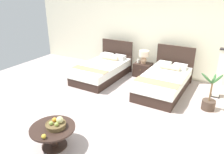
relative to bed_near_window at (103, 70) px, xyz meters
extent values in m
cube|color=#A69693|center=(1.07, -1.70, -0.30)|extent=(9.51, 9.72, 0.02)
cube|color=beige|center=(1.07, 1.36, 1.07)|extent=(9.51, 0.12, 2.72)
cube|color=#2F201A|center=(0.00, -0.09, -0.16)|extent=(1.19, 2.13, 0.27)
cube|color=white|center=(0.00, -0.09, 0.10)|extent=(1.23, 2.17, 0.25)
cube|color=#2F201A|center=(0.02, 1.00, 0.27)|extent=(1.23, 0.08, 1.11)
cube|color=white|center=(-0.24, 0.71, 0.30)|extent=(0.42, 0.31, 0.14)
cube|color=white|center=(0.27, 0.70, 0.30)|extent=(0.42, 0.31, 0.14)
cylinder|color=beige|center=(0.01, 0.47, 0.30)|extent=(0.63, 0.16, 0.15)
cube|color=#A17A57|center=(-0.01, -0.71, 0.23)|extent=(1.21, 0.34, 0.01)
cube|color=#2F201A|center=(2.13, -0.09, -0.14)|extent=(1.17, 2.14, 0.30)
cube|color=white|center=(2.13, -0.09, 0.13)|extent=(1.21, 2.18, 0.22)
cube|color=#2F201A|center=(2.15, 1.00, 0.29)|extent=(1.21, 0.08, 1.16)
cube|color=white|center=(1.90, 0.72, 0.31)|extent=(0.41, 0.31, 0.14)
cube|color=white|center=(2.39, 0.71, 0.31)|extent=(0.41, 0.31, 0.14)
cylinder|color=beige|center=(2.14, 0.47, 0.31)|extent=(0.62, 0.16, 0.15)
cube|color=#A17A57|center=(2.12, -0.70, 0.24)|extent=(1.19, 0.42, 0.01)
cube|color=#2F201A|center=(1.14, 0.82, -0.06)|extent=(0.58, 0.47, 0.47)
sphere|color=tan|center=(1.14, 0.58, 0.01)|extent=(0.02, 0.02, 0.02)
cylinder|color=tan|center=(1.14, 0.84, 0.18)|extent=(0.15, 0.15, 0.02)
ellipsoid|color=tan|center=(1.14, 0.84, 0.29)|extent=(0.21, 0.21, 0.19)
cylinder|color=#99844C|center=(1.14, 0.84, 0.41)|extent=(0.02, 0.02, 0.04)
cylinder|color=beige|center=(1.14, 0.84, 0.52)|extent=(0.34, 0.34, 0.19)
cylinder|color=silver|center=(0.96, 0.78, 0.24)|extent=(0.09, 0.09, 0.12)
torus|color=silver|center=(0.96, 0.78, 0.30)|extent=(0.09, 0.09, 0.01)
cylinder|color=#2F201A|center=(1.04, -3.46, -0.28)|extent=(0.48, 0.48, 0.02)
cylinder|color=#2F201A|center=(1.04, -3.46, -0.09)|extent=(0.13, 0.13, 0.40)
cylinder|color=#2F201A|center=(1.04, -3.46, 0.12)|extent=(0.85, 0.85, 0.04)
cylinder|color=brown|center=(1.10, -3.43, 0.18)|extent=(0.36, 0.36, 0.08)
torus|color=brown|center=(1.10, -3.43, 0.22)|extent=(0.38, 0.38, 0.02)
sphere|color=#C3C484|center=(1.15, -3.36, 0.28)|extent=(0.13, 0.13, 0.13)
sphere|color=orange|center=(1.04, -3.38, 0.26)|extent=(0.09, 0.09, 0.09)
sphere|color=#8CA74A|center=(1.06, -3.49, 0.25)|extent=(0.08, 0.08, 0.08)
sphere|color=#92A547|center=(1.17, -3.47, 0.25)|extent=(0.08, 0.08, 0.08)
sphere|color=gold|center=(1.15, -3.78, 0.18)|extent=(0.08, 0.08, 0.08)
cube|color=black|center=(3.54, 0.38, -0.28)|extent=(0.22, 0.22, 0.03)
cube|color=white|center=(3.54, 0.38, 0.41)|extent=(0.18, 0.18, 1.34)
cylinder|color=#413228|center=(3.44, -0.50, -0.17)|extent=(0.33, 0.33, 0.25)
cylinder|color=brown|center=(3.44, -0.50, 0.19)|extent=(0.04, 0.04, 0.46)
ellipsoid|color=#386837|center=(3.54, -0.48, 0.55)|extent=(0.25, 0.10, 0.30)
ellipsoid|color=#386837|center=(3.46, -0.38, 0.51)|extent=(0.09, 0.27, 0.23)
ellipsoid|color=#386837|center=(3.31, -0.51, 0.54)|extent=(0.32, 0.10, 0.29)
ellipsoid|color=#386837|center=(3.45, -0.61, 0.52)|extent=(0.07, 0.27, 0.25)
camera|label=1|loc=(3.70, -5.89, 2.54)|focal=34.94mm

